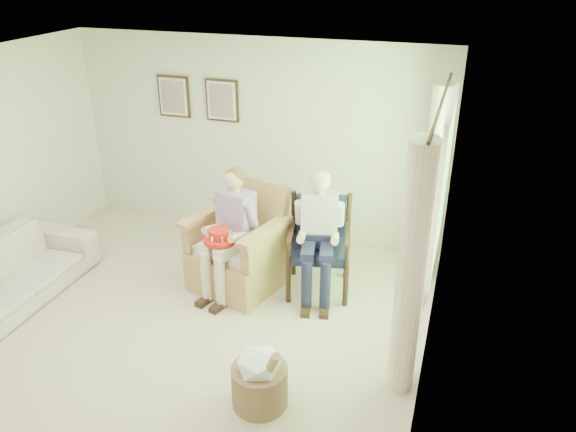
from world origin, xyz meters
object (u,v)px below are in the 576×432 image
object	(u,v)px
wood_armchair	(321,241)
person_dark	(318,227)
person_wicker	(232,224)
red_hat	(219,237)
hatbox	(260,378)
wicker_armchair	(239,255)
sofa	(1,280)

from	to	relation	value
wood_armchair	person_dark	xyz separation A→B (m)	(0.00, -0.17, 0.26)
person_wicker	red_hat	xyz separation A→B (m)	(-0.07, -0.19, -0.08)
red_hat	hatbox	xyz separation A→B (m)	(0.97, -1.38, -0.50)
wicker_armchair	hatbox	bearing A→B (deg)	-47.10
person_wicker	hatbox	bearing A→B (deg)	-44.80
person_dark	hatbox	distance (m)	1.90
wicker_armchair	person_wicker	distance (m)	0.50
wicker_armchair	sofa	xyz separation A→B (m)	(-2.27, -1.23, -0.05)
wood_armchair	hatbox	world-z (taller)	wood_armchair
sofa	wicker_armchair	bearing A→B (deg)	-61.61
person_wicker	red_hat	bearing A→B (deg)	-94.56
person_dark	wicker_armchair	bearing A→B (deg)	173.20
person_wicker	person_dark	xyz separation A→B (m)	(0.90, 0.24, -0.01)
sofa	person_wicker	bearing A→B (deg)	-64.77
sofa	red_hat	distance (m)	2.41
person_wicker	hatbox	size ratio (longest dim) A/B	2.01
hatbox	person_wicker	bearing A→B (deg)	119.90
wicker_armchair	wood_armchair	xyz separation A→B (m)	(0.90, 0.26, 0.20)
wicker_armchair	wood_armchair	distance (m)	0.96
person_wicker	hatbox	xyz separation A→B (m)	(0.91, -1.57, -0.57)
person_dark	red_hat	distance (m)	1.06
red_hat	hatbox	world-z (taller)	red_hat
person_dark	sofa	bearing A→B (deg)	-169.54
wood_armchair	hatbox	size ratio (longest dim) A/B	1.49
wicker_armchair	person_dark	size ratio (longest dim) A/B	0.85
wicker_armchair	person_dark	xyz separation A→B (m)	(0.90, 0.08, 0.46)
wood_armchair	sofa	size ratio (longest dim) A/B	0.47
person_wicker	person_dark	size ratio (longest dim) A/B	1.01
wood_armchair	hatbox	bearing A→B (deg)	-101.81
sofa	hatbox	xyz separation A→B (m)	(3.17, -0.51, -0.05)
wood_armchair	sofa	world-z (taller)	wood_armchair
wood_armchair	hatbox	xyz separation A→B (m)	(0.01, -1.99, -0.30)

